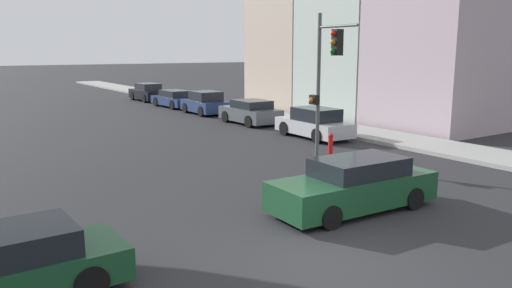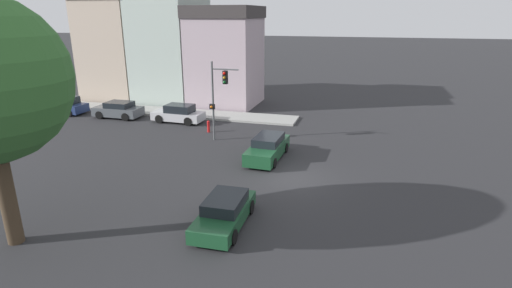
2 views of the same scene
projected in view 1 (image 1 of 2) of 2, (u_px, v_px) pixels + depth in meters
name	position (u px, v px, depth m)	size (l,w,h in m)	color
ground_plane	(331.00, 262.00, 10.32)	(300.00, 300.00, 0.00)	#28282B
sidewalk_strip	(184.00, 100.00, 43.11)	(2.96, 60.00, 0.17)	#9E9E99
rowhouse_backdrop	(361.00, 27.00, 32.51)	(7.95, 18.36, 12.85)	#B29EA8
traffic_signal	(326.00, 69.00, 17.89)	(0.55, 2.11, 5.62)	#515456
crossing_car_0	(354.00, 186.00, 13.53)	(4.82, 1.97, 1.45)	#194728
crossing_car_1	(1.00, 269.00, 8.56)	(4.30, 1.90, 1.28)	#194728
parked_car_0	(314.00, 124.00, 24.81)	(1.99, 4.37, 1.50)	#B7B7BC
parked_car_1	(250.00, 112.00, 29.54)	(2.05, 4.16, 1.41)	#4C5156
parked_car_2	(205.00, 103.00, 34.09)	(2.05, 3.96, 1.56)	navy
parked_car_3	(174.00, 99.00, 38.12)	(1.97, 4.66, 1.31)	navy
parked_car_4	(148.00, 93.00, 42.95)	(1.90, 4.48, 1.52)	black
fire_hydrant	(331.00, 143.00, 20.75)	(0.22, 0.22, 0.92)	red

